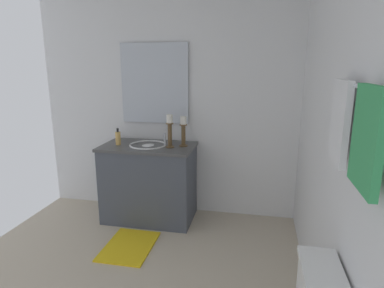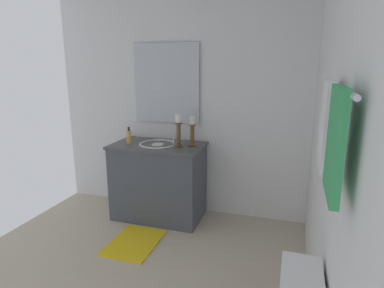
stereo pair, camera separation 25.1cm
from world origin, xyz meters
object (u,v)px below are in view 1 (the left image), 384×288
candle_holder_short (170,130)px  towel_bar (362,87)px  bath_mat (129,246)px  mirror (154,84)px  vanity_cabinet (149,182)px  sink_basin (148,149)px  towel_center (367,139)px  candle_holder_tall (183,130)px  soap_bottle (118,138)px  towel_near_vanity (340,122)px

candle_holder_short → towel_bar: 2.25m
candle_holder_short → bath_mat: candle_holder_short is taller
towel_bar → mirror: bearing=-143.3°
vanity_cabinet → candle_holder_short: 0.66m
sink_basin → mirror: size_ratio=0.46×
vanity_cabinet → towel_center: 2.71m
mirror → candle_holder_tall: (0.24, 0.38, -0.47)m
mirror → bath_mat: bearing=0.0°
soap_bottle → towel_near_vanity: (1.55, 1.85, 0.50)m
towel_near_vanity → candle_holder_short: bearing=-140.6°
sink_basin → mirror: bearing=-179.8°
candle_holder_short → towel_center: size_ratio=0.91×
mirror → bath_mat: 1.73m
mirror → towel_near_vanity: bearing=39.3°
candle_holder_short → soap_bottle: (0.00, -0.58, -0.11)m
vanity_cabinet → towel_near_vanity: size_ratio=2.50×
towel_bar → towel_near_vanity: size_ratio=2.04×
candle_holder_tall → towel_near_vanity: 2.03m
mirror → towel_center: mirror is taller
sink_basin → towel_center: towel_center is taller
sink_basin → candle_holder_tall: bearing=96.5°
bath_mat → towel_near_vanity: bearing=57.8°
candle_holder_short → soap_bottle: bearing=-89.8°
vanity_cabinet → towel_near_vanity: bearing=43.9°
towel_near_vanity → towel_center: same height
towel_near_vanity → bath_mat: bearing=-122.2°
towel_bar → towel_center: size_ratio=2.15×
mirror → towel_bar: size_ratio=1.07×
vanity_cabinet → candle_holder_tall: 0.70m
candle_holder_short → soap_bottle: candle_holder_short is taller
vanity_cabinet → soap_bottle: 0.59m
candle_holder_tall → towel_bar: (1.83, 1.16, 0.58)m
towel_center → sink_basin: bearing=-142.6°
sink_basin → candle_holder_short: (0.04, 0.25, 0.22)m
soap_bottle → towel_bar: bearing=46.8°
soap_bottle → towel_near_vanity: 2.46m
sink_basin → candle_holder_tall: 0.44m
vanity_cabinet → sink_basin: 0.38m
mirror → towel_bar: (2.07, 1.55, 0.12)m
vanity_cabinet → soap_bottle: (0.04, -0.32, 0.50)m
mirror → soap_bottle: bearing=-45.4°
vanity_cabinet → towel_bar: size_ratio=1.22×
candle_holder_tall → towel_near_vanity: bearing=35.1°
candle_holder_tall → towel_bar: 2.25m
candle_holder_short → towel_bar: bearing=36.3°
sink_basin → candle_holder_tall: (-0.04, 0.38, 0.21)m
candle_holder_short → soap_bottle: size_ratio=1.92×
candle_holder_short → towel_bar: (1.75, 1.29, 0.57)m
sink_basin → towel_near_vanity: (1.59, 1.53, 0.61)m
soap_bottle → towel_near_vanity: towel_near_vanity is taller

